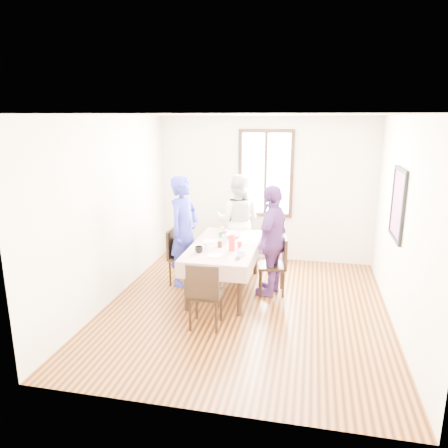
{
  "coord_description": "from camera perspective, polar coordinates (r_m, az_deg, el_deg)",
  "views": [
    {
      "loc": [
        0.84,
        -5.49,
        2.68
      ],
      "look_at": [
        -0.42,
        0.5,
        1.1
      ],
      "focal_mm": 33.54,
      "sensor_mm": 36.0,
      "label": 1
    }
  ],
  "objects": [
    {
      "name": "art_poster",
      "position": [
        6.01,
        22.65,
        2.51
      ],
      "size": [
        0.04,
        0.76,
        0.96
      ],
      "primitive_type": "cube",
      "color": "red",
      "rests_on": "right_wall"
    },
    {
      "name": "tablecloth",
      "position": [
        6.46,
        0.09,
        -2.85
      ],
      "size": [
        1.0,
        1.85,
        0.01
      ],
      "primitive_type": "cube",
      "color": "#52130B",
      "rests_on": "dining_table"
    },
    {
      "name": "juice_carton",
      "position": [
        6.12,
        1.09,
        -2.58
      ],
      "size": [
        0.08,
        0.08,
        0.24
      ],
      "primitive_type": "cube",
      "color": "red",
      "rests_on": "tablecloth"
    },
    {
      "name": "mug_black",
      "position": [
        6.07,
        -3.44,
        -3.5
      ],
      "size": [
        0.15,
        0.15,
        0.09
      ],
      "primitive_type": "imported",
      "rotation": [
        0.0,
        0.0,
        -0.32
      ],
      "color": "black",
      "rests_on": "tablecloth"
    },
    {
      "name": "window_frame",
      "position": [
        7.83,
        5.7,
        6.84
      ],
      "size": [
        1.02,
        0.06,
        1.62
      ],
      "primitive_type": "cube",
      "color": "black",
      "rests_on": "back_wall"
    },
    {
      "name": "butter_lid",
      "position": [
        5.95,
        2.39,
        -3.65
      ],
      "size": [
        0.12,
        0.12,
        0.01
      ],
      "primitive_type": "cylinder",
      "color": "blue",
      "rests_on": "butter_tub"
    },
    {
      "name": "person_right",
      "position": [
        6.38,
        6.46,
        -2.24
      ],
      "size": [
        0.65,
        1.07,
        1.71
      ],
      "primitive_type": "imported",
      "rotation": [
        0.0,
        0.0,
        -1.82
      ],
      "color": "#522B6B",
      "rests_on": "ground"
    },
    {
      "name": "butter_tub",
      "position": [
        5.96,
        2.38,
        -3.99
      ],
      "size": [
        0.12,
        0.12,
        0.06
      ],
      "primitive_type": "cylinder",
      "color": "white",
      "rests_on": "tablecloth"
    },
    {
      "name": "serving_bowl",
      "position": [
        6.83,
        1.33,
        -1.58
      ],
      "size": [
        0.26,
        0.26,
        0.06
      ],
      "primitive_type": "imported",
      "rotation": [
        0.0,
        0.0,
        -0.1
      ],
      "color": "white",
      "rests_on": "tablecloth"
    },
    {
      "name": "right_wall",
      "position": [
        5.76,
        23.17,
        -0.05
      ],
      "size": [
        0.0,
        4.5,
        4.5
      ],
      "primitive_type": "plane",
      "rotation": [
        1.57,
        0.0,
        -1.57
      ],
      "color": "#EFE1C6",
      "rests_on": "ground"
    },
    {
      "name": "plate_near",
      "position": [
        5.93,
        -1.31,
        -4.34
      ],
      "size": [
        0.2,
        0.2,
        0.01
      ],
      "primitive_type": "cylinder",
      "color": "white",
      "rests_on": "tablecloth"
    },
    {
      "name": "flower_bunch",
      "position": [
        6.43,
        0.04,
        -1.03
      ],
      "size": [
        0.09,
        0.09,
        0.1
      ],
      "primitive_type": null,
      "color": "yellow",
      "rests_on": "flower_vase"
    },
    {
      "name": "drinking_glass",
      "position": [
        6.21,
        -2.37,
        -3.02
      ],
      "size": [
        0.07,
        0.07,
        0.11
      ],
      "primitive_type": "cylinder",
      "color": "silver",
      "rests_on": "tablecloth"
    },
    {
      "name": "plate_right",
      "position": [
        6.53,
        2.74,
        -2.56
      ],
      "size": [
        0.2,
        0.2,
        0.01
      ],
      "primitive_type": "cylinder",
      "color": "white",
      "rests_on": "tablecloth"
    },
    {
      "name": "plate_left",
      "position": [
        6.61,
        -2.02,
        -2.34
      ],
      "size": [
        0.2,
        0.2,
        0.01
      ],
      "primitive_type": "cylinder",
      "color": "white",
      "rests_on": "tablecloth"
    },
    {
      "name": "person_left",
      "position": [
        6.75,
        -5.55,
        -0.98
      ],
      "size": [
        0.61,
        0.75,
        1.78
      ],
      "primitive_type": "imported",
      "rotation": [
        0.0,
        0.0,
        1.25
      ],
      "color": "navy",
      "rests_on": "ground"
    },
    {
      "name": "window_pane",
      "position": [
        7.84,
        5.71,
        6.85
      ],
      "size": [
        0.9,
        0.02,
        1.5
      ],
      "primitive_type": "cube",
      "color": "white",
      "rests_on": "back_wall"
    },
    {
      "name": "flower_vase",
      "position": [
        6.46,
        0.04,
        -2.09
      ],
      "size": [
        0.08,
        0.08,
        0.15
      ],
      "primitive_type": "cylinder",
      "color": "silver",
      "rests_on": "tablecloth"
    },
    {
      "name": "ground",
      "position": [
        6.16,
        2.95,
        -11.31
      ],
      "size": [
        4.5,
        4.5,
        0.0
      ],
      "primitive_type": "plane",
      "color": "black",
      "rests_on": "ground"
    },
    {
      "name": "dining_table",
      "position": [
        6.58,
        0.09,
        -6.01
      ],
      "size": [
        0.88,
        1.73,
        0.75
      ],
      "primitive_type": "cube",
      "color": "black",
      "rests_on": "ground"
    },
    {
      "name": "plate_far",
      "position": [
        7.12,
        1.17,
        -1.11
      ],
      "size": [
        0.2,
        0.2,
        0.01
      ],
      "primitive_type": "cylinder",
      "color": "white",
      "rests_on": "tablecloth"
    },
    {
      "name": "chair_far",
      "position": [
        7.67,
        1.92,
        -2.41
      ],
      "size": [
        0.43,
        0.43,
        0.91
      ],
      "primitive_type": "cube",
      "rotation": [
        0.0,
        0.0,
        3.11
      ],
      "color": "black",
      "rests_on": "ground"
    },
    {
      "name": "chair_left",
      "position": [
        6.88,
        -5.62,
        -4.46
      ],
      "size": [
        0.42,
        0.42,
        0.91
      ],
      "primitive_type": "cube",
      "rotation": [
        0.0,
        0.0,
        -1.57
      ],
      "color": "black",
      "rests_on": "ground"
    },
    {
      "name": "chair_right",
      "position": [
        6.51,
        6.53,
        -5.62
      ],
      "size": [
        0.48,
        0.48,
        0.91
      ],
      "primitive_type": "cube",
      "rotation": [
        0.0,
        0.0,
        1.73
      ],
      "color": "black",
      "rests_on": "ground"
    },
    {
      "name": "mug_green",
      "position": [
        6.84,
        -0.36,
        -1.5
      ],
      "size": [
        0.13,
        0.13,
        0.07
      ],
      "primitive_type": "imported",
      "rotation": [
        0.0,
        0.0,
        -0.51
      ],
      "color": "#0C7226",
      "rests_on": "tablecloth"
    },
    {
      "name": "smartphone",
      "position": [
        5.82,
        1.86,
        -4.74
      ],
      "size": [
        0.06,
        0.13,
        0.01
      ],
      "primitive_type": "cube",
      "color": "black",
      "rests_on": "tablecloth"
    },
    {
      "name": "jam_jar",
      "position": [
        6.31,
        -0.59,
        -2.77
      ],
      "size": [
        0.07,
        0.07,
        0.09
      ],
      "primitive_type": "cylinder",
      "color": "black",
      "rests_on": "tablecloth"
    },
    {
      "name": "chair_near",
      "position": [
        5.48,
        -2.5,
        -9.48
      ],
      "size": [
        0.43,
        0.43,
        0.91
      ],
      "primitive_type": "cube",
      "rotation": [
        0.0,
        0.0,
        0.03
      ],
      "color": "black",
      "rests_on": "ground"
    },
    {
      "name": "mug_flag",
      "position": [
        6.33,
        2.14,
        -2.81
      ],
      "size": [
        0.12,
        0.12,
        0.08
      ],
      "primitive_type": "imported",
      "rotation": [
        0.0,
        0.0,
        0.54
      ],
      "color": "red",
      "rests_on": "tablecloth"
    },
    {
      "name": "back_wall",
      "position": [
        7.9,
        5.66,
        4.7
      ],
      "size": [
        4.0,
        0.0,
        4.0
      ],
      "primitive_type": "plane",
      "rotation": [
        1.57,
        0.0,
        0.0
      ],
      "color": "#EFE1C6",
      "rests_on": "ground"
    },
    {
      "name": "person_far",
      "position": [
        7.54,
        1.91,
        0.4
      ],
      "size": [
        0.83,
        0.65,
        1.7
      ],
      "primitive_type": "imported",
      "rotation": [
        0.0,
        0.0,
        3.13
      ],
      "color": "silver",
      "rests_on": "ground"
    }
  ]
}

